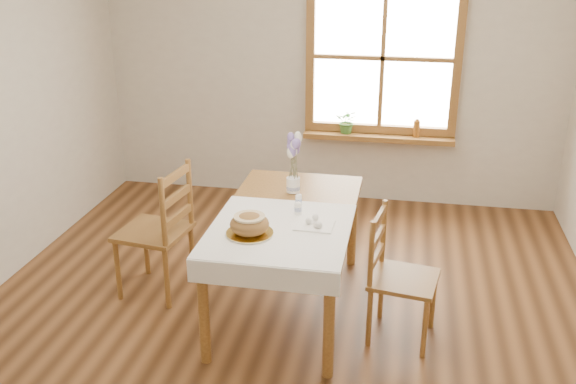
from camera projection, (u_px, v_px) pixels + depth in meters
The scene contains 18 objects.
ground at pixel (280, 328), 4.43m from camera, with size 5.00×5.00×0.00m, color brown.
room_walls at pixel (279, 84), 3.80m from camera, with size 4.60×5.10×2.65m.
window at pixel (383, 58), 6.06m from camera, with size 1.46×0.08×1.46m.
window_sill at pixel (378, 137), 6.28m from camera, with size 1.46×0.20×0.05m.
dining_table at pixel (288, 223), 4.46m from camera, with size 0.90×1.60×0.75m.
table_linen at pixel (279, 230), 4.15m from camera, with size 0.91×0.99×0.01m, color white.
chair_left at pixel (153, 230), 4.74m from camera, with size 0.47×0.49×1.01m, color olive, non-canonical shape.
chair_right at pixel (404, 277), 4.19m from camera, with size 0.42×0.44×0.90m, color olive, non-canonical shape.
bread_plate at pixel (250, 233), 4.07m from camera, with size 0.29×0.29×0.02m, color white.
bread_loaf at pixel (249, 222), 4.04m from camera, with size 0.25×0.25×0.14m, color olive.
egg_napkin at pixel (314, 225), 4.19m from camera, with size 0.25×0.21×0.01m, color white.
eggs at pixel (314, 221), 4.18m from camera, with size 0.19×0.17×0.04m, color silver, non-canonical shape.
salt_shaker at pixel (298, 208), 4.35m from camera, with size 0.05×0.05×0.09m, color white.
pepper_shaker at pixel (299, 199), 4.50m from camera, with size 0.05×0.05×0.09m, color white.
flower_vase at pixel (293, 186), 4.74m from camera, with size 0.10×0.10×0.11m, color white.
lavender_bouquet at pixel (293, 157), 4.66m from camera, with size 0.18×0.18×0.33m, color #765EA7, non-canonical shape.
potted_plant at pixel (347, 124), 6.29m from camera, with size 0.21×0.24×0.19m, color #3B722D.
amber_bottle at pixel (417, 128), 6.17m from camera, with size 0.06×0.06×0.18m, color #9E5C1D.
Camera 1 is at (0.76, -3.69, 2.52)m, focal length 40.00 mm.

